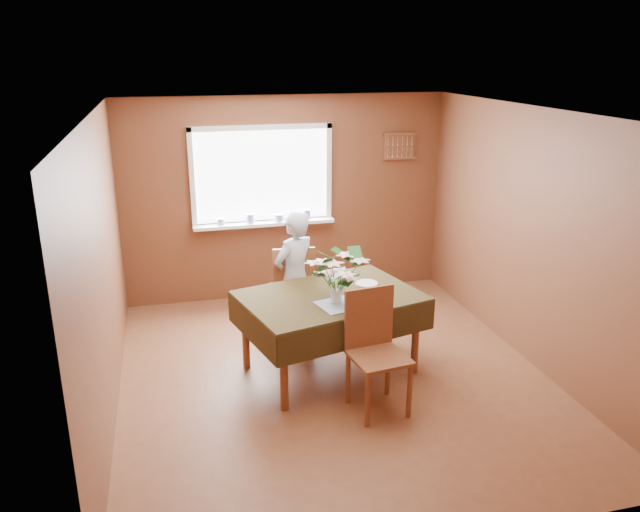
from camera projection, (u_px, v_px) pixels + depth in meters
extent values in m
plane|color=brown|center=(334.00, 376.00, 6.02)|extent=(4.50, 4.50, 0.00)
plane|color=white|center=(336.00, 112.00, 5.23)|extent=(4.50, 4.50, 0.00)
plane|color=brown|center=(286.00, 199.00, 7.70)|extent=(4.00, 0.00, 4.00)
plane|color=brown|center=(440.00, 373.00, 3.56)|extent=(4.00, 0.00, 4.00)
plane|color=brown|center=(102.00, 272.00, 5.16)|extent=(0.00, 4.50, 4.50)
plane|color=brown|center=(532.00, 238.00, 6.09)|extent=(0.00, 4.50, 4.50)
cube|color=white|center=(262.00, 176.00, 7.52)|extent=(1.60, 0.01, 1.10)
cube|color=white|center=(261.00, 127.00, 7.32)|extent=(1.72, 0.06, 0.06)
cube|color=white|center=(263.00, 223.00, 7.69)|extent=(1.72, 0.06, 0.06)
cube|color=white|center=(192.00, 180.00, 7.31)|extent=(0.06, 0.06, 1.22)
cube|color=white|center=(329.00, 173.00, 7.70)|extent=(0.06, 0.06, 1.22)
cube|color=white|center=(264.00, 223.00, 7.62)|extent=(1.72, 0.20, 0.04)
cylinder|color=white|center=(221.00, 222.00, 7.46)|extent=(0.09, 0.09, 0.08)
cylinder|color=white|center=(250.00, 218.00, 7.54)|extent=(0.11, 0.11, 0.12)
cylinder|color=white|center=(279.00, 218.00, 7.62)|extent=(0.12, 0.12, 0.09)
cylinder|color=white|center=(307.00, 214.00, 7.70)|extent=(0.10, 0.10, 0.13)
cube|color=brown|center=(399.00, 146.00, 7.82)|extent=(0.40, 0.03, 0.30)
cube|color=brown|center=(400.00, 134.00, 7.76)|extent=(0.44, 0.04, 0.03)
cube|color=brown|center=(399.00, 158.00, 7.85)|extent=(0.44, 0.04, 0.03)
cylinder|color=brown|center=(284.00, 372.00, 5.36)|extent=(0.07, 0.07, 0.74)
cylinder|color=brown|center=(415.00, 338.00, 5.99)|extent=(0.07, 0.07, 0.74)
cylinder|color=brown|center=(246.00, 333.00, 6.09)|extent=(0.07, 0.07, 0.74)
cylinder|color=brown|center=(366.00, 306.00, 6.72)|extent=(0.07, 0.07, 0.74)
cube|color=brown|center=(330.00, 298.00, 5.91)|extent=(1.77, 1.40, 0.04)
cube|color=black|center=(330.00, 295.00, 5.91)|extent=(1.85, 1.47, 0.01)
cube|color=black|center=(361.00, 332.00, 5.49)|extent=(1.58, 0.42, 0.29)
cube|color=black|center=(304.00, 291.00, 6.41)|extent=(1.58, 0.42, 0.29)
cube|color=black|center=(251.00, 327.00, 5.58)|extent=(0.29, 1.07, 0.29)
cube|color=black|center=(400.00, 295.00, 6.32)|extent=(0.29, 1.07, 0.29)
cube|color=#4AA2D1|center=(344.00, 304.00, 5.69)|extent=(0.54, 0.45, 0.01)
cylinder|color=brown|center=(306.00, 303.00, 7.13)|extent=(0.04, 0.04, 0.48)
cylinder|color=brown|center=(273.00, 306.00, 7.07)|extent=(0.04, 0.04, 0.48)
cylinder|color=brown|center=(312.00, 317.00, 6.78)|extent=(0.04, 0.04, 0.48)
cylinder|color=brown|center=(277.00, 319.00, 6.71)|extent=(0.04, 0.04, 0.48)
cube|color=brown|center=(292.00, 290.00, 6.84)|extent=(0.47, 0.47, 0.03)
cube|color=brown|center=(294.00, 272.00, 6.56)|extent=(0.45, 0.06, 0.53)
cylinder|color=brown|center=(367.00, 400.00, 5.15)|extent=(0.04, 0.04, 0.49)
cylinder|color=brown|center=(409.00, 391.00, 5.29)|extent=(0.04, 0.04, 0.49)
cylinder|color=brown|center=(348.00, 378.00, 5.50)|extent=(0.04, 0.04, 0.49)
cylinder|color=brown|center=(388.00, 370.00, 5.64)|extent=(0.04, 0.04, 0.49)
cube|color=brown|center=(379.00, 357.00, 5.31)|extent=(0.52, 0.52, 0.03)
cube|color=brown|center=(369.00, 317.00, 5.41)|extent=(0.46, 0.09, 0.55)
imported|color=white|center=(295.00, 278.00, 6.55)|extent=(0.63, 0.55, 1.44)
cylinder|color=white|center=(336.00, 296.00, 5.70)|extent=(0.10, 0.10, 0.13)
cylinder|color=#33662D|center=(336.00, 286.00, 5.67)|extent=(0.06, 0.06, 0.09)
cylinder|color=white|center=(367.00, 283.00, 6.17)|extent=(0.31, 0.31, 0.01)
cube|color=silver|center=(362.00, 296.00, 5.85)|extent=(0.14, 0.19, 0.00)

